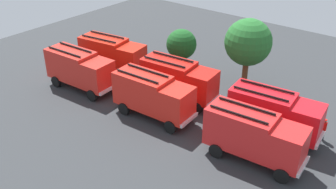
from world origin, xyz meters
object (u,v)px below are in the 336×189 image
fire_truck_5 (274,112)px  firefighter_1 (252,101)px  firefighter_0 (323,128)px  fire_truck_1 (153,94)px  fire_truck_2 (254,135)px  tree_0 (181,44)px  fire_truck_0 (80,68)px  tree_1 (248,42)px  fire_truck_4 (178,79)px  traffic_cone_0 (212,122)px  fire_truck_3 (112,54)px

fire_truck_5 → firefighter_1: fire_truck_5 is taller
firefighter_0 → firefighter_1: 6.45m
firefighter_1 → fire_truck_1: bearing=129.1°
fire_truck_2 → tree_0: size_ratio=1.53×
fire_truck_0 → firefighter_1: size_ratio=4.52×
fire_truck_1 → firefighter_0: fire_truck_1 is taller
fire_truck_0 → fire_truck_2: bearing=-2.1°
firefighter_0 → tree_1: tree_1 is taller
fire_truck_1 → fire_truck_4: same height
fire_truck_1 → firefighter_1: (6.11, 6.18, -1.25)m
firefighter_0 → traffic_cone_0: bearing=-70.9°
fire_truck_5 → tree_1: size_ratio=1.08×
fire_truck_3 → traffic_cone_0: 13.97m
fire_truck_4 → firefighter_1: fire_truck_4 is taller
firefighter_1 → fire_truck_5: bearing=-135.8°
firefighter_1 → tree_1: 5.82m
fire_truck_5 → fire_truck_4: bearing=173.7°
fire_truck_3 → traffic_cone_0: bearing=-16.6°
fire_truck_0 → firefighter_0: size_ratio=4.01×
fire_truck_1 → fire_truck_5: bearing=18.4°
fire_truck_4 → traffic_cone_0: bearing=-24.0°
firefighter_0 → traffic_cone_0: 8.62m
firefighter_0 → tree_0: (-15.78, 2.73, 2.20)m
fire_truck_5 → traffic_cone_0: bearing=-166.3°
tree_1 → fire_truck_4: bearing=-120.0°
tree_1 → traffic_cone_0: bearing=-80.4°
tree_1 → traffic_cone_0: size_ratio=12.02×
firefighter_0 → traffic_cone_0: size_ratio=3.19×
fire_truck_0 → traffic_cone_0: (13.60, 2.41, -1.87)m
fire_truck_0 → fire_truck_1: size_ratio=1.00×
firefighter_0 → tree_1: 10.63m
fire_truck_0 → fire_truck_3: (-0.09, 4.42, 0.00)m
fire_truck_3 → tree_1: tree_1 is taller
fire_truck_2 → tree_1: bearing=116.8°
fire_truck_3 → fire_truck_4: 8.87m
fire_truck_0 → tree_1: (12.29, 10.15, 2.48)m
tree_0 → fire_truck_1: bearing=-68.7°
fire_truck_3 → fire_truck_4: (8.87, -0.36, 0.00)m
fire_truck_0 → traffic_cone_0: fire_truck_0 is taller
firefighter_1 → tree_0: size_ratio=0.34×
firefighter_0 → firefighter_1: (-6.42, 0.57, -0.13)m
fire_truck_4 → fire_truck_5: size_ratio=1.00×
fire_truck_1 → tree_0: size_ratio=1.52×
traffic_cone_0 → fire_truck_3: bearing=171.7°
fire_truck_0 → fire_truck_5: size_ratio=0.99×
firefighter_1 → fire_truck_3: bearing=92.0°
fire_truck_0 → firefighter_0: bearing=12.4°
firefighter_0 → firefighter_1: firefighter_0 is taller
fire_truck_2 → fire_truck_3: 18.79m
fire_truck_3 → firefighter_1: 15.27m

